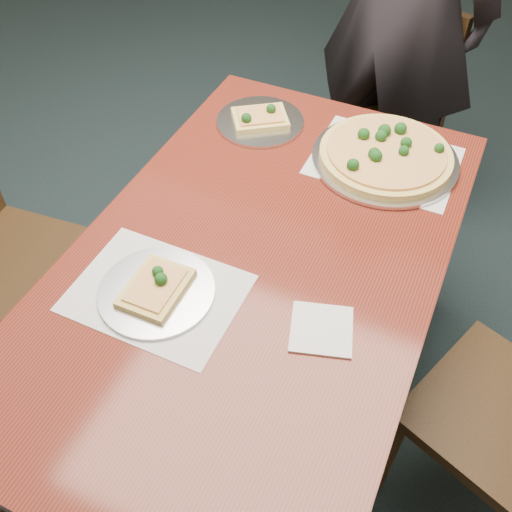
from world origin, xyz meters
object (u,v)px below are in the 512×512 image
at_px(chair_far, 385,105).
at_px(dining_table, 256,279).
at_px(slice_plate_far, 260,120).
at_px(pizza_pan, 385,155).
at_px(slice_plate_near, 156,289).

bearing_deg(chair_far, dining_table, -71.95).
bearing_deg(slice_plate_far, pizza_pan, -2.83).
relative_size(chair_far, slice_plate_far, 3.25).
xyz_separation_m(pizza_pan, slice_plate_far, (-0.42, 0.02, -0.01)).
relative_size(chair_far, pizza_pan, 2.10).
distance_m(dining_table, slice_plate_far, 0.59).
height_order(chair_far, slice_plate_near, chair_far).
bearing_deg(chair_far, slice_plate_far, -93.12).
distance_m(dining_table, chair_far, 1.17).
xyz_separation_m(dining_table, pizza_pan, (0.19, 0.51, 0.11)).
bearing_deg(pizza_pan, slice_plate_near, -116.27).
relative_size(dining_table, slice_plate_near, 5.36).
height_order(slice_plate_near, slice_plate_far, slice_plate_near).
relative_size(chair_far, slice_plate_near, 3.25).
height_order(dining_table, chair_far, chair_far).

